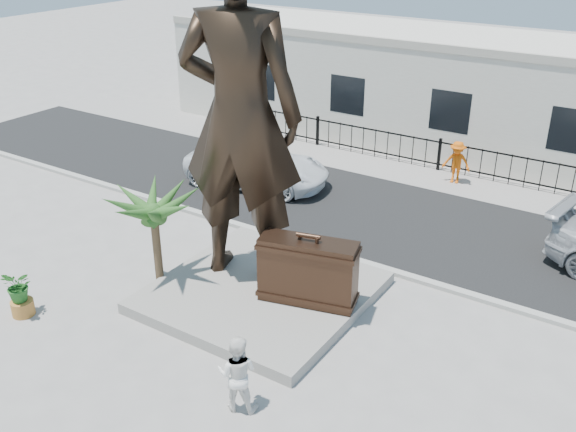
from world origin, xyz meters
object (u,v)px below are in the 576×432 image
object	(u,v)px
statue	(240,117)
suitcase	(308,271)
tourist	(237,373)
car_white	(257,165)

from	to	relation	value
statue	suitcase	world-z (taller)	statue
statue	tourist	xyz separation A→B (m)	(2.90, -4.16, -3.78)
suitcase	tourist	xyz separation A→B (m)	(0.66, -3.77, -0.30)
car_white	tourist	bearing A→B (deg)	-156.31
statue	tourist	distance (m)	6.33
statue	car_white	size ratio (longest dim) A/B	1.63
statue	car_white	distance (m)	7.86
statue	suitcase	distance (m)	4.17
statue	tourist	size ratio (longest dim) A/B	5.08
suitcase	car_white	xyz separation A→B (m)	(-5.92, 6.14, -0.40)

